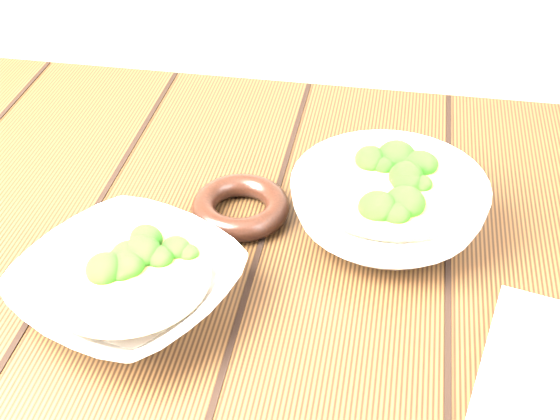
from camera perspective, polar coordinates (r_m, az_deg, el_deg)
name	(u,v)px	position (r m, az deg, el deg)	size (l,w,h in m)	color
table	(275,343)	(0.90, -0.38, -9.72)	(1.20, 0.80, 0.75)	#301E0D
soup_bowl_front	(128,285)	(0.77, -11.08, -5.40)	(0.27, 0.27, 0.06)	silver
soup_bowl_back	(388,205)	(0.85, 7.88, 0.38)	(0.21, 0.21, 0.08)	silver
trivet	(240,207)	(0.88, -2.91, 0.23)	(0.11, 0.11, 0.03)	black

